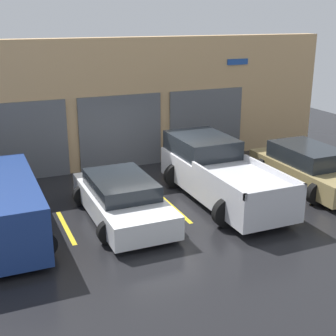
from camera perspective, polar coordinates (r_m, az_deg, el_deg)
ground_plane at (r=14.83m, az=-1.35°, el=-3.06°), size 28.00×28.00×0.00m
shophouse_building at (r=17.19m, az=-5.57°, el=7.72°), size 16.65×0.68×4.63m
pickup_truck at (r=14.26m, az=6.21°, el=-0.60°), size 2.43×5.25×1.69m
sedan_white at (r=12.94m, az=-5.64°, el=-3.76°), size 2.16×4.29×1.16m
sedan_side at (r=15.88m, az=16.66°, el=0.02°), size 2.18×4.32×1.34m
van_right at (r=12.32m, az=-19.85°, el=-4.59°), size 2.24×4.46×1.53m
parking_stripe_left at (r=12.79m, az=-12.34°, el=-7.07°), size 0.12×2.20×0.01m
parking_stripe_centre at (r=13.65m, az=0.83°, el=-4.98°), size 0.12×2.20×0.01m
parking_stripe_right at (r=15.13m, az=11.87°, el=-3.01°), size 0.12×2.20×0.01m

